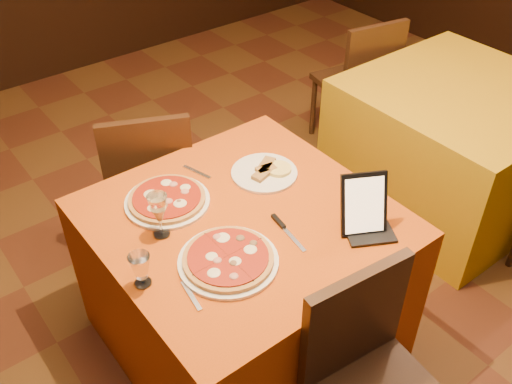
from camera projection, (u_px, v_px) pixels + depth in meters
floor at (360, 344)px, 2.68m from camera, size 6.00×7.00×0.01m
main_table at (244, 281)px, 2.48m from camera, size 1.10×1.10×0.75m
side_table at (452, 146)px, 3.30m from camera, size 1.10×1.10×0.75m
chair_main_far at (150, 178)px, 2.93m from camera, size 0.56×0.56×0.91m
chair_side_far at (353, 81)px, 3.76m from camera, size 0.51×0.51×0.91m
pizza_near at (228, 260)px, 2.04m from camera, size 0.36×0.36×0.03m
pizza_far at (167, 200)px, 2.30m from camera, size 0.35×0.35×0.03m
cutlet_dish at (264, 172)px, 2.45m from camera, size 0.29×0.29×0.03m
wine_glass at (159, 215)px, 2.10m from camera, size 0.09×0.09×0.19m
water_glass at (141, 270)px, 1.93m from camera, size 0.09×0.09×0.13m
tablet at (364, 204)px, 2.12m from camera, size 0.20×0.17×0.23m
knife at (290, 235)px, 2.15m from camera, size 0.04×0.20×0.01m
fork_near at (191, 296)px, 1.92m from camera, size 0.04×0.15×0.01m
fork_far at (197, 172)px, 2.47m from camera, size 0.06×0.15×0.01m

